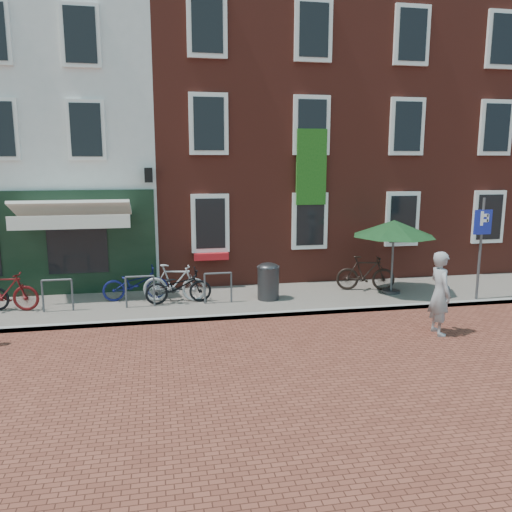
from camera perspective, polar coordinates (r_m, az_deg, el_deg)
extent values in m
plane|color=brown|center=(12.48, -5.83, -7.23)|extent=(80.00, 80.00, 0.00)
cube|color=slate|center=(14.01, -2.31, -4.97)|extent=(24.00, 3.00, 0.10)
cube|color=silver|center=(19.27, -23.42, 11.81)|extent=(8.00, 8.00, 9.00)
cube|color=maroon|center=(19.11, -1.93, 14.18)|extent=(6.00, 8.00, 10.00)
cube|color=maroon|center=(20.92, 15.01, 13.53)|extent=(6.00, 8.00, 10.00)
cylinder|color=#323234|center=(13.86, 1.37, -3.05)|extent=(0.58, 0.58, 0.87)
ellipsoid|color=#323234|center=(13.75, 1.38, -1.01)|extent=(0.58, 0.58, 0.26)
cylinder|color=#4C4C4F|center=(14.92, 23.61, 0.69)|extent=(0.07, 0.07, 2.74)
cube|color=#19269D|center=(14.81, 23.86, 3.46)|extent=(0.50, 0.04, 0.65)
cylinder|color=#4C4C4F|center=(15.09, 14.72, -3.82)|extent=(0.50, 0.50, 0.08)
cylinder|color=#4C4C4F|center=(14.89, 14.89, -0.34)|extent=(0.06, 0.06, 1.95)
cone|color=#163F1B|center=(14.74, 15.07, 3.39)|extent=(2.32, 2.32, 0.45)
imported|color=gray|center=(12.02, 19.73, -3.90)|extent=(0.48, 0.70, 1.86)
imported|color=#500D0E|center=(14.19, -26.15, -3.56)|extent=(1.72, 0.68, 1.01)
imported|color=#121551|center=(14.16, -13.22, -2.97)|extent=(1.77, 0.74, 0.91)
imported|color=#A2A3A4|center=(13.80, -9.03, -2.97)|extent=(1.73, 0.79, 1.01)
imported|color=black|center=(13.63, -8.59, -3.34)|extent=(1.77, 0.72, 0.91)
imported|color=black|center=(15.11, 12.05, -1.88)|extent=(1.74, 0.89, 1.01)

